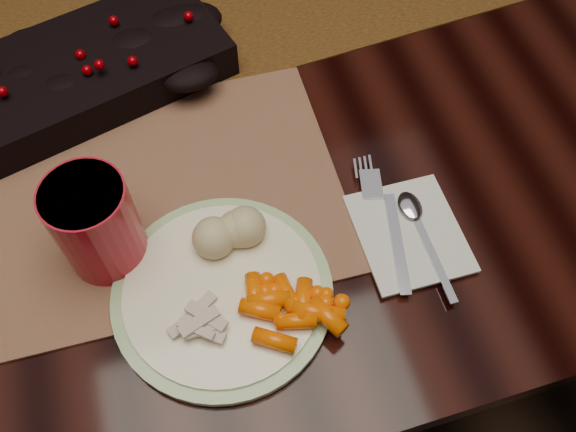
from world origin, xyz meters
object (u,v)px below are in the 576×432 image
object	(u,v)px
dinner_plate	(222,292)
napkin	(409,233)
mashed_potatoes	(230,243)
dining_table	(234,228)
red_cup	(97,225)
baby_carrots	(301,310)
placemat_main	(155,197)
turkey_shreds	(202,320)
centerpiece	(91,64)

from	to	relation	value
dinner_plate	napkin	size ratio (longest dim) A/B	1.78
mashed_potatoes	napkin	world-z (taller)	mashed_potatoes
dining_table	red_cup	distance (m)	0.52
dining_table	mashed_potatoes	size ratio (longest dim) A/B	21.79
baby_carrots	mashed_potatoes	distance (m)	0.11
placemat_main	dinner_plate	size ratio (longest dim) A/B	1.83
baby_carrots	turkey_shreds	world-z (taller)	baby_carrots
mashed_potatoes	red_cup	bearing A→B (deg)	159.48
placemat_main	baby_carrots	bearing A→B (deg)	-57.05
dinner_plate	mashed_potatoes	bearing A→B (deg)	61.92
baby_carrots	napkin	distance (m)	0.17
placemat_main	mashed_potatoes	world-z (taller)	mashed_potatoes
centerpiece	mashed_potatoes	world-z (taller)	centerpiece
placemat_main	turkey_shreds	xyz separation A→B (m)	(0.02, -0.19, 0.02)
centerpiece	mashed_potatoes	xyz separation A→B (m)	(0.11, -0.33, 0.00)
dinner_plate	red_cup	world-z (taller)	red_cup
mashed_potatoes	napkin	bearing A→B (deg)	-7.70
centerpiece	red_cup	world-z (taller)	red_cup
dinner_plate	mashed_potatoes	world-z (taller)	mashed_potatoes
placemat_main	baby_carrots	size ratio (longest dim) A/B	3.73
centerpiece	red_cup	distance (m)	0.28
dinner_plate	napkin	world-z (taller)	dinner_plate
placemat_main	dinner_plate	bearing A→B (deg)	-70.29
placemat_main	red_cup	bearing A→B (deg)	-134.33
dining_table	turkey_shreds	distance (m)	0.53
dinner_plate	mashed_potatoes	size ratio (longest dim) A/B	3.03
mashed_potatoes	turkey_shreds	size ratio (longest dim) A/B	1.31
dining_table	centerpiece	world-z (taller)	centerpiece
mashed_potatoes	napkin	distance (m)	0.22
centerpiece	mashed_potatoes	distance (m)	0.35
turkey_shreds	red_cup	distance (m)	0.16
centerpiece	dinner_plate	bearing A→B (deg)	-75.96
mashed_potatoes	placemat_main	bearing A→B (deg)	122.57
red_cup	baby_carrots	bearing A→B (deg)	-37.51
centerpiece	dining_table	bearing A→B (deg)	-23.36
turkey_shreds	napkin	world-z (taller)	turkey_shreds
dinner_plate	mashed_potatoes	distance (m)	0.06
dining_table	napkin	xyz separation A→B (m)	(0.17, -0.29, 0.38)
centerpiece	turkey_shreds	distance (m)	0.41
dining_table	red_cup	world-z (taller)	red_cup
placemat_main	dining_table	bearing A→B (deg)	55.77
placemat_main	red_cup	distance (m)	0.11
baby_carrots	placemat_main	bearing A→B (deg)	121.18
centerpiece	red_cup	xyz separation A→B (m)	(-0.02, -0.28, 0.03)
dinner_plate	turkey_shreds	distance (m)	0.05
dinner_plate	turkey_shreds	bearing A→B (deg)	-131.92
baby_carrots	turkey_shreds	xyz separation A→B (m)	(-0.10, 0.02, -0.00)
napkin	red_cup	world-z (taller)	red_cup
centerpiece	baby_carrots	distance (m)	0.45
mashed_potatoes	dining_table	bearing A→B (deg)	82.00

